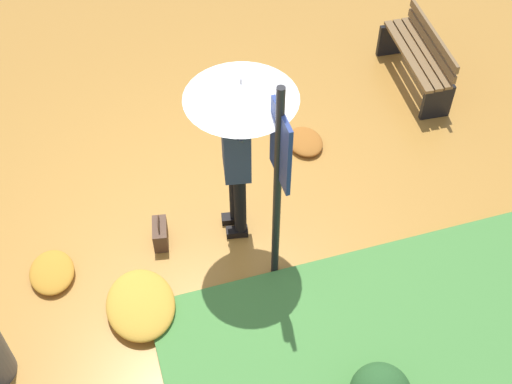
# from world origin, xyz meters

# --- Properties ---
(ground_plane) EXTENTS (18.00, 18.00, 0.00)m
(ground_plane) POSITION_xyz_m (0.00, 0.00, 0.00)
(ground_plane) COLOR #B27A33
(person_with_umbrella) EXTENTS (0.96, 0.96, 2.04)m
(person_with_umbrella) POSITION_xyz_m (0.16, 0.28, 1.55)
(person_with_umbrella) COLOR black
(person_with_umbrella) RESTS_ON ground_plane
(info_sign_post) EXTENTS (0.44, 0.07, 2.30)m
(info_sign_post) POSITION_xyz_m (0.71, 0.47, 1.44)
(info_sign_post) COLOR black
(info_sign_post) RESTS_ON ground_plane
(handbag) EXTENTS (0.32, 0.19, 0.37)m
(handbag) POSITION_xyz_m (0.04, -0.52, 0.13)
(handbag) COLOR #4C3323
(handbag) RESTS_ON ground_plane
(park_bench) EXTENTS (1.40, 0.46, 0.75)m
(park_bench) POSITION_xyz_m (-1.51, 3.00, 0.40)
(park_bench) COLOR black
(park_bench) RESTS_ON ground_plane
(leaf_pile_near_person) EXTENTS (0.49, 0.39, 0.11)m
(leaf_pile_near_person) POSITION_xyz_m (-0.85, 1.33, 0.05)
(leaf_pile_near_person) COLOR #A86023
(leaf_pile_near_person) RESTS_ON ground_plane
(leaf_pile_by_bench) EXTENTS (0.53, 0.43, 0.12)m
(leaf_pile_by_bench) POSITION_xyz_m (0.15, -1.61, 0.06)
(leaf_pile_by_bench) COLOR #C68428
(leaf_pile_by_bench) RESTS_ON ground_plane
(leaf_pile_far_path) EXTENTS (0.79, 0.63, 0.17)m
(leaf_pile_far_path) POSITION_xyz_m (0.77, -0.86, 0.09)
(leaf_pile_far_path) COLOR gold
(leaf_pile_far_path) RESTS_ON ground_plane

